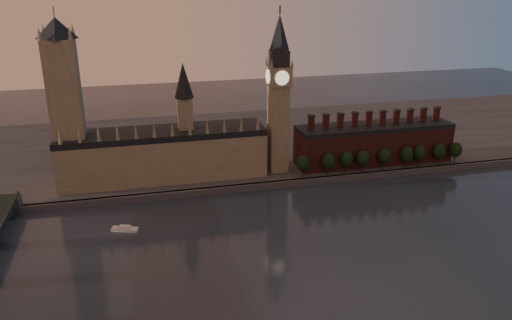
{
  "coord_description": "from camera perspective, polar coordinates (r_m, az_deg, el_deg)",
  "views": [
    {
      "loc": [
        -80.03,
        -192.69,
        126.5
      ],
      "look_at": [
        -18.62,
        55.0,
        33.14
      ],
      "focal_mm": 35.0,
      "sensor_mm": 36.0,
      "label": 1
    }
  ],
  "objects": [
    {
      "name": "embankment_tree_1",
      "position": [
        330.68,
        8.26,
        -0.11
      ],
      "size": [
        8.6,
        8.6,
        14.88
      ],
      "color": "black",
      "rests_on": "north_bank"
    },
    {
      "name": "river_boat",
      "position": [
        276.51,
        -14.75,
        -7.6
      ],
      "size": [
        14.55,
        8.71,
        2.81
      ],
      "rotation": [
        0.0,
        0.0,
        -0.36
      ],
      "color": "silver",
      "rests_on": "ground"
    },
    {
      "name": "palace_of_westminster",
      "position": [
        325.37,
        -10.43,
        0.95
      ],
      "size": [
        130.0,
        30.3,
        74.0
      ],
      "color": "gray",
      "rests_on": "north_bank"
    },
    {
      "name": "embankment_tree_7",
      "position": [
        368.34,
        20.19,
        0.95
      ],
      "size": [
        8.6,
        8.6,
        14.88
      ],
      "color": "black",
      "rests_on": "north_bank"
    },
    {
      "name": "victoria_tower",
      "position": [
        317.52,
        -20.96,
        6.51
      ],
      "size": [
        24.0,
        24.0,
        108.0
      ],
      "color": "gray",
      "rests_on": "north_bank"
    },
    {
      "name": "embankment_tree_5",
      "position": [
        355.04,
        16.85,
        0.64
      ],
      "size": [
        8.6,
        8.6,
        14.88
      ],
      "color": "black",
      "rests_on": "north_bank"
    },
    {
      "name": "north_bank",
      "position": [
        399.19,
        -1.66,
        1.91
      ],
      "size": [
        900.0,
        182.0,
        4.0
      ],
      "color": "#494A4F",
      "rests_on": "ground"
    },
    {
      "name": "embankment_tree_8",
      "position": [
        375.43,
        21.85,
        1.08
      ],
      "size": [
        8.6,
        8.6,
        14.88
      ],
      "color": "black",
      "rests_on": "north_bank"
    },
    {
      "name": "big_ben",
      "position": [
        323.39,
        2.6,
        7.63
      ],
      "size": [
        15.0,
        15.0,
        107.0
      ],
      "color": "gray",
      "rests_on": "north_bank"
    },
    {
      "name": "embankment_tree_6",
      "position": [
        360.91,
        18.16,
        0.81
      ],
      "size": [
        8.6,
        8.6,
        14.88
      ],
      "color": "black",
      "rests_on": "north_bank"
    },
    {
      "name": "embankment_tree_2",
      "position": [
        336.7,
        10.28,
        0.14
      ],
      "size": [
        8.6,
        8.6,
        14.88
      ],
      "color": "black",
      "rests_on": "north_bank"
    },
    {
      "name": "embankment_tree_4",
      "position": [
        347.7,
        14.43,
        0.47
      ],
      "size": [
        8.6,
        8.6,
        14.88
      ],
      "color": "black",
      "rests_on": "north_bank"
    },
    {
      "name": "ground",
      "position": [
        244.0,
        7.52,
        -11.33
      ],
      "size": [
        900.0,
        900.0,
        0.0
      ],
      "primitive_type": "plane",
      "color": "black",
      "rests_on": "ground"
    },
    {
      "name": "embankment_tree_0",
      "position": [
        324.87,
        5.36,
        -0.36
      ],
      "size": [
        8.6,
        8.6,
        14.88
      ],
      "color": "black",
      "rests_on": "north_bank"
    },
    {
      "name": "chimney_block",
      "position": [
        359.23,
        13.28,
        1.93
      ],
      "size": [
        110.0,
        25.0,
        37.0
      ],
      "color": "#52221F",
      "rests_on": "north_bank"
    },
    {
      "name": "embankment_tree_3",
      "position": [
        339.96,
        12.09,
        0.21
      ],
      "size": [
        8.6,
        8.6,
        14.88
      ],
      "color": "black",
      "rests_on": "north_bank"
    }
  ]
}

